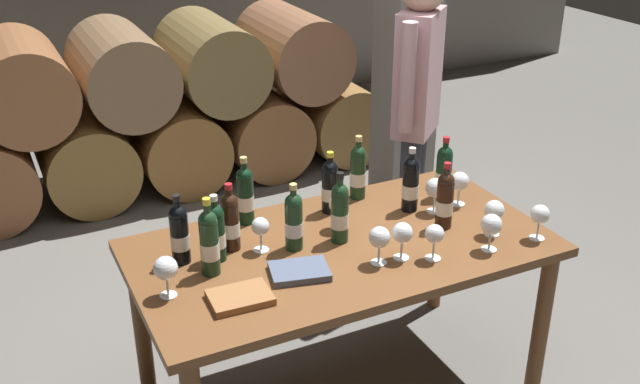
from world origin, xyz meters
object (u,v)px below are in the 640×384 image
wine_bottle_0 (230,221)px  wine_glass_0 (435,235)px  wine_bottle_4 (340,212)px  wine_glass_9 (379,238)px  wine_glass_2 (494,211)px  leather_ledger (299,271)px  wine_bottle_9 (216,232)px  wine_glass_5 (460,182)px  wine_bottle_6 (358,171)px  wine_glass_6 (540,215)px  wine_bottle_2 (444,171)px  dining_table (341,263)px  wine_glass_1 (260,228)px  tasting_notebook (240,297)px  wine_bottle_1 (180,233)px  wine_bottle_7 (445,200)px  wine_bottle_8 (330,186)px  wine_bottle_11 (245,195)px  sommelier_presenting (417,98)px  wine_bottle_3 (209,242)px  wine_bottle_5 (411,183)px  wine_bottle_10 (294,221)px  wine_glass_3 (166,269)px  wine_glass_8 (435,189)px  wine_glass_7 (402,234)px  wine_glass_4 (339,205)px  wine_glass_10 (491,225)px

wine_bottle_0 → wine_glass_0: wine_bottle_0 is taller
wine_bottle_4 → wine_glass_9: bearing=-76.8°
wine_glass_2 → leather_ledger: 0.86m
wine_bottle_9 → wine_glass_5: wine_bottle_9 is taller
wine_bottle_6 → wine_glass_6: (0.48, -0.67, -0.02)m
wine_bottle_2 → wine_glass_5: (0.01, -0.10, -0.01)m
wine_glass_2 → wine_bottle_4: bearing=158.4°
dining_table → wine_glass_1: 0.38m
wine_bottle_9 → tasting_notebook: size_ratio=1.27×
wine_bottle_1 → tasting_notebook: size_ratio=1.31×
wine_bottle_7 → wine_bottle_8: wine_bottle_7 is taller
wine_bottle_11 → wine_glass_1: bearing=-97.7°
wine_glass_0 → wine_bottle_6: bearing=89.9°
wine_bottle_6 → wine_bottle_11: size_ratio=0.99×
wine_bottle_8 → sommelier_presenting: sommelier_presenting is taller
wine_bottle_3 → sommelier_presenting: bearing=27.9°
wine_bottle_4 → wine_glass_1: wine_bottle_4 is taller
wine_bottle_3 → wine_bottle_5: bearing=7.2°
wine_bottle_10 → wine_glass_3: wine_bottle_10 is taller
wine_bottle_8 → wine_bottle_10: 0.36m
wine_bottle_9 → wine_glass_8: wine_bottle_9 is taller
wine_bottle_3 → wine_glass_3: 0.21m
dining_table → wine_bottle_2: bearing=17.2°
wine_bottle_3 → wine_bottle_10: bearing=5.4°
wine_bottle_6 → wine_glass_7: size_ratio=1.93×
wine_bottle_2 → wine_bottle_11: wine_bottle_11 is taller
wine_bottle_4 → wine_glass_4: (0.04, 0.09, -0.02)m
wine_bottle_4 → wine_glass_1: (-0.32, 0.07, -0.03)m
wine_bottle_9 → wine_glass_9: (0.55, -0.31, -0.01)m
wine_glass_1 → wine_glass_6: 1.14m
wine_bottle_5 → wine_glass_4: bearing=-176.9°
wine_glass_1 → wine_glass_2: wine_glass_2 is taller
wine_glass_0 → wine_glass_4: 0.44m
wine_bottle_4 → wine_glass_8: wine_bottle_4 is taller
wine_bottle_2 → wine_glass_1: wine_bottle_2 is taller
wine_bottle_3 → tasting_notebook: 0.26m
wine_bottle_0 → wine_bottle_4: 0.44m
wine_glass_2 → tasting_notebook: wine_glass_2 is taller
wine_glass_3 → wine_glass_9: size_ratio=1.02×
wine_bottle_5 → tasting_notebook: bearing=-159.5°
leather_ledger → wine_bottle_0: bearing=131.6°
tasting_notebook → sommelier_presenting: (1.34, 0.96, 0.27)m
wine_glass_5 → tasting_notebook: bearing=-165.6°
wine_glass_4 → wine_glass_8: (0.45, -0.05, 0.00)m
wine_bottle_2 → wine_glass_10: bearing=-103.2°
wine_bottle_3 → wine_bottle_8: wine_bottle_3 is taller
wine_glass_8 → wine_glass_10: (0.01, -0.38, -0.00)m
wine_bottle_4 → tasting_notebook: (-0.52, -0.24, -0.12)m
wine_bottle_9 → wine_bottle_11: bearing=48.7°
wine_bottle_11 → sommelier_presenting: (1.11, 0.40, 0.15)m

